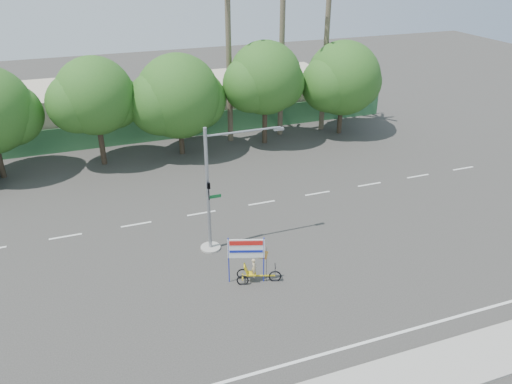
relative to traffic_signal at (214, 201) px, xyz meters
name	(u,v)px	position (x,y,z in m)	size (l,w,h in m)	color
ground	(280,280)	(2.20, -3.98, -2.92)	(120.00, 120.00, 0.00)	#33302D
fence	(184,126)	(2.20, 17.52, -1.92)	(38.00, 0.08, 2.00)	#336B3D
building_left	(57,112)	(-7.80, 22.02, -0.92)	(12.00, 8.00, 4.00)	beige
building_right	(255,94)	(10.20, 22.02, -1.12)	(14.00, 8.00, 3.60)	beige
tree_left	(94,99)	(-4.85, 14.02, 2.14)	(6.66, 5.60, 8.07)	#473828
tree_center	(178,99)	(1.14, 14.02, 1.55)	(7.62, 6.40, 7.85)	#473828
tree_right	(265,81)	(8.15, 14.02, 2.32)	(6.90, 5.80, 8.36)	#473828
tree_far_right	(342,80)	(15.15, 14.02, 1.73)	(7.38, 6.20, 7.94)	#473828
palm_tall	(283,7)	(10.20, 15.52, 7.55)	(3.73, 3.79, 17.45)	#70604C
palm_mid	(328,19)	(14.20, 15.52, 6.48)	(3.73, 3.79, 15.45)	#70604C
palm_short	(228,32)	(5.70, 15.52, 5.94)	(3.73, 3.79, 14.45)	#70604C
traffic_signal	(214,201)	(0.00, 0.00, 0.00)	(4.72, 1.10, 7.00)	gray
trike_billboard	(251,264)	(0.82, -3.56, -1.88)	(2.52, 1.10, 2.59)	black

